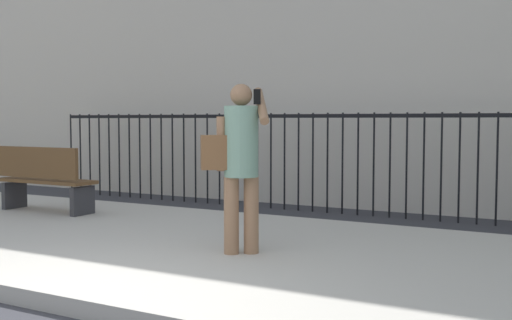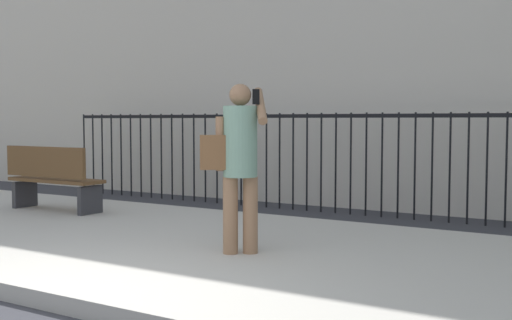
# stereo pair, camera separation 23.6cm
# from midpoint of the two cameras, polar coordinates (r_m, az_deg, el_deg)

# --- Properties ---
(ground_plane) EXTENTS (60.00, 60.00, 0.00)m
(ground_plane) POSITION_cam_midpoint_polar(r_m,az_deg,el_deg) (5.10, -15.88, -13.42)
(ground_plane) COLOR #333338
(sidewalk) EXTENTS (28.00, 4.40, 0.15)m
(sidewalk) POSITION_cam_midpoint_polar(r_m,az_deg,el_deg) (6.72, -1.84, -8.46)
(sidewalk) COLOR #B2ADA3
(sidewalk) RESTS_ON ground
(iron_fence) EXTENTS (12.03, 0.04, 1.60)m
(iron_fence) POSITION_cam_midpoint_polar(r_m,az_deg,el_deg) (9.89, 9.97, 0.91)
(iron_fence) COLOR black
(iron_fence) RESTS_ON ground
(pedestrian_on_phone) EXTENTS (0.71, 0.65, 1.69)m
(pedestrian_on_phone) POSITION_cam_midpoint_polar(r_m,az_deg,el_deg) (6.22, -0.59, 0.42)
(pedestrian_on_phone) COLOR #936B4C
(pedestrian_on_phone) RESTS_ON sidewalk
(street_bench) EXTENTS (1.60, 0.45, 0.95)m
(street_bench) POSITION_cam_midpoint_polar(r_m,az_deg,el_deg) (9.61, -17.42, -1.49)
(street_bench) COLOR brown
(street_bench) RESTS_ON sidewalk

